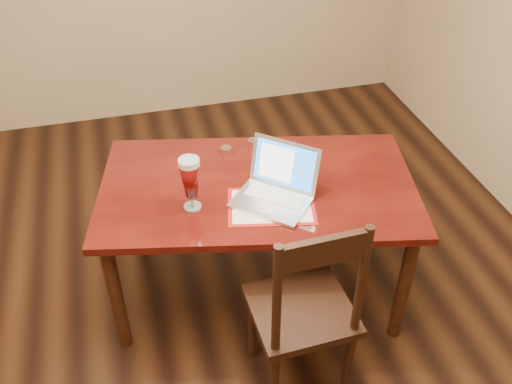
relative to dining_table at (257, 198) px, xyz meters
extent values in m
plane|color=black|center=(-0.37, -0.22, -0.68)|extent=(5.00, 5.00, 0.00)
cube|color=#54120B|center=(0.01, 0.01, 0.06)|extent=(1.78, 1.24, 0.04)
cylinder|color=#381D0E|center=(-0.79, -0.20, -0.32)|extent=(0.07, 0.07, 0.72)
cylinder|color=#381D0E|center=(0.64, -0.52, -0.32)|extent=(0.07, 0.07, 0.72)
cylinder|color=#381D0E|center=(-0.63, 0.53, -0.32)|extent=(0.07, 0.07, 0.72)
cylinder|color=#381D0E|center=(0.80, 0.22, -0.32)|extent=(0.07, 0.07, 0.72)
cube|color=#AA120F|center=(0.03, -0.18, 0.08)|extent=(0.48, 0.39, 0.00)
cube|color=silver|center=(0.03, -0.18, 0.09)|extent=(0.43, 0.34, 0.00)
cube|color=silver|center=(0.03, -0.17, 0.09)|extent=(0.44, 0.43, 0.02)
cube|color=silver|center=(0.06, -0.13, 0.10)|extent=(0.30, 0.28, 0.00)
cube|color=silver|center=(-0.02, -0.22, 0.10)|extent=(0.11, 0.11, 0.00)
cube|color=silver|center=(0.13, -0.05, 0.22)|extent=(0.32, 0.29, 0.24)
cube|color=blue|center=(0.13, -0.06, 0.22)|extent=(0.27, 0.25, 0.20)
cube|color=white|center=(0.09, -0.03, 0.22)|extent=(0.17, 0.15, 0.17)
cylinder|color=silver|center=(-0.35, -0.09, 0.09)|extent=(0.09, 0.09, 0.01)
cylinder|color=silver|center=(-0.35, -0.09, 0.12)|extent=(0.02, 0.02, 0.06)
cylinder|color=beige|center=(-0.35, -0.09, 0.35)|extent=(0.10, 0.10, 0.02)
cylinder|color=silver|center=(-0.35, -0.09, 0.36)|extent=(0.10, 0.10, 0.01)
cylinder|color=white|center=(-0.09, 0.33, 0.10)|extent=(0.06, 0.06, 0.04)
cylinder|color=white|center=(0.08, 0.37, 0.10)|extent=(0.06, 0.06, 0.04)
cube|color=black|center=(0.05, -0.62, -0.21)|extent=(0.48, 0.46, 0.04)
cylinder|color=black|center=(-0.13, -0.80, -0.46)|extent=(0.04, 0.04, 0.45)
cylinder|color=black|center=(0.24, -0.79, -0.46)|extent=(0.04, 0.04, 0.45)
cylinder|color=black|center=(-0.14, -0.45, -0.46)|extent=(0.04, 0.04, 0.45)
cylinder|color=black|center=(0.23, -0.43, -0.46)|extent=(0.04, 0.04, 0.45)
cylinder|color=black|center=(-0.13, -0.80, 0.11)|extent=(0.04, 0.04, 0.59)
cylinder|color=black|center=(0.24, -0.79, 0.11)|extent=(0.04, 0.04, 0.59)
cube|color=black|center=(0.06, -0.79, 0.33)|extent=(0.37, 0.05, 0.13)
camera|label=1|loc=(-0.61, -2.27, 1.85)|focal=40.00mm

